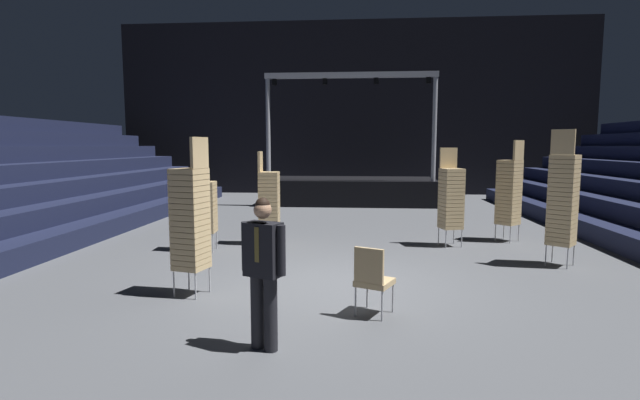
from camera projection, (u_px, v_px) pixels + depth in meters
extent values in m
cube|color=#515459|center=(338.00, 285.00, 7.95)|extent=(22.00, 30.00, 0.10)
cube|color=black|center=(352.00, 108.00, 22.34)|extent=(22.00, 0.30, 8.00)
cube|color=#191E38|center=(30.00, 250.00, 9.40)|extent=(0.75, 24.00, 0.45)
cube|color=black|center=(350.00, 191.00, 18.86)|extent=(6.55, 2.93, 0.98)
cylinder|color=#9EA0A8|center=(268.00, 129.00, 17.63)|extent=(0.16, 0.16, 3.81)
cylinder|color=#9EA0A8|center=(434.00, 128.00, 17.14)|extent=(0.16, 0.16, 3.81)
cube|color=#9EA0A8|center=(350.00, 75.00, 17.16)|extent=(6.25, 0.20, 0.20)
cylinder|color=black|center=(274.00, 82.00, 17.41)|extent=(0.18, 0.18, 0.22)
cylinder|color=black|center=(325.00, 82.00, 17.26)|extent=(0.18, 0.18, 0.22)
cylinder|color=black|center=(376.00, 81.00, 17.11)|extent=(0.18, 0.18, 0.22)
cylinder|color=black|center=(429.00, 81.00, 16.96)|extent=(0.18, 0.18, 0.22)
cylinder|color=black|center=(271.00, 314.00, 5.25)|extent=(0.15, 0.15, 0.84)
cylinder|color=black|center=(257.00, 311.00, 5.34)|extent=(0.15, 0.15, 0.84)
cube|color=silver|center=(260.00, 250.00, 5.16)|extent=(0.21, 0.16, 0.60)
cube|color=black|center=(263.00, 249.00, 5.22)|extent=(0.46, 0.37, 0.60)
cube|color=brown|center=(257.00, 245.00, 5.11)|extent=(0.06, 0.03, 0.38)
cylinder|color=black|center=(281.00, 250.00, 5.10)|extent=(0.13, 0.13, 0.55)
cylinder|color=black|center=(246.00, 246.00, 5.33)|extent=(0.13, 0.13, 0.55)
sphere|color=tan|center=(263.00, 210.00, 5.17)|extent=(0.20, 0.20, 0.20)
sphere|color=black|center=(263.00, 205.00, 5.16)|extent=(0.16, 0.16, 0.16)
cylinder|color=#B2B5BA|center=(217.00, 240.00, 10.52)|extent=(0.02, 0.02, 0.40)
cylinder|color=#B2B5BA|center=(213.00, 243.00, 10.14)|extent=(0.02, 0.02, 0.40)
cylinder|color=#B2B5BA|center=(200.00, 240.00, 10.53)|extent=(0.02, 0.02, 0.40)
cylinder|color=#B2B5BA|center=(195.00, 243.00, 10.15)|extent=(0.02, 0.02, 0.40)
cube|color=tan|center=(206.00, 230.00, 10.31)|extent=(0.47, 0.47, 0.08)
cube|color=tan|center=(206.00, 227.00, 10.30)|extent=(0.47, 0.47, 0.08)
cube|color=tan|center=(206.00, 223.00, 10.29)|extent=(0.47, 0.47, 0.08)
cube|color=tan|center=(205.00, 219.00, 10.28)|extent=(0.47, 0.47, 0.08)
cube|color=tan|center=(205.00, 215.00, 10.27)|extent=(0.47, 0.47, 0.08)
cube|color=tan|center=(205.00, 211.00, 10.26)|extent=(0.47, 0.47, 0.08)
cube|color=tan|center=(205.00, 207.00, 10.25)|extent=(0.47, 0.47, 0.08)
cube|color=tan|center=(205.00, 203.00, 10.24)|extent=(0.47, 0.47, 0.08)
cube|color=tan|center=(205.00, 199.00, 10.23)|extent=(0.47, 0.47, 0.08)
cube|color=tan|center=(205.00, 195.00, 10.22)|extent=(0.47, 0.47, 0.08)
cube|color=tan|center=(205.00, 191.00, 10.21)|extent=(0.47, 0.47, 0.08)
cube|color=tan|center=(205.00, 187.00, 10.20)|extent=(0.47, 0.47, 0.08)
cube|color=tan|center=(204.00, 183.00, 10.19)|extent=(0.47, 0.47, 0.08)
cube|color=tan|center=(195.00, 171.00, 10.16)|extent=(0.08, 0.41, 0.46)
cylinder|color=#B2B5BA|center=(279.00, 234.00, 11.18)|extent=(0.02, 0.02, 0.40)
cylinder|color=#B2B5BA|center=(277.00, 237.00, 10.80)|extent=(0.02, 0.02, 0.40)
cylinder|color=#B2B5BA|center=(263.00, 234.00, 11.20)|extent=(0.02, 0.02, 0.40)
cylinder|color=#B2B5BA|center=(260.00, 237.00, 10.82)|extent=(0.02, 0.02, 0.40)
cube|color=tan|center=(270.00, 225.00, 10.97)|extent=(0.45, 0.45, 0.08)
cube|color=tan|center=(270.00, 222.00, 10.96)|extent=(0.45, 0.45, 0.08)
cube|color=tan|center=(269.00, 218.00, 10.95)|extent=(0.45, 0.45, 0.08)
cube|color=tan|center=(269.00, 214.00, 10.94)|extent=(0.45, 0.45, 0.08)
cube|color=tan|center=(269.00, 211.00, 10.93)|extent=(0.45, 0.45, 0.08)
cube|color=tan|center=(269.00, 207.00, 10.92)|extent=(0.45, 0.45, 0.08)
cube|color=tan|center=(269.00, 203.00, 10.91)|extent=(0.45, 0.45, 0.08)
cube|color=tan|center=(269.00, 200.00, 10.91)|extent=(0.45, 0.45, 0.08)
cube|color=tan|center=(269.00, 196.00, 10.90)|extent=(0.45, 0.45, 0.08)
cube|color=tan|center=(269.00, 192.00, 10.89)|extent=(0.45, 0.45, 0.08)
cube|color=tan|center=(269.00, 189.00, 10.88)|extent=(0.45, 0.45, 0.08)
cube|color=tan|center=(269.00, 185.00, 10.87)|extent=(0.45, 0.45, 0.08)
cube|color=tan|center=(269.00, 181.00, 10.86)|extent=(0.45, 0.45, 0.08)
cube|color=tan|center=(269.00, 177.00, 10.85)|extent=(0.45, 0.45, 0.08)
cube|color=tan|center=(269.00, 174.00, 10.84)|extent=(0.45, 0.45, 0.08)
cube|color=tan|center=(260.00, 162.00, 10.82)|extent=(0.06, 0.41, 0.46)
cylinder|color=#B2B5BA|center=(552.00, 252.00, 9.30)|extent=(0.02, 0.02, 0.40)
cylinder|color=#B2B5BA|center=(574.00, 255.00, 9.05)|extent=(0.02, 0.02, 0.40)
cylinder|color=#B2B5BA|center=(546.00, 255.00, 9.03)|extent=(0.02, 0.02, 0.40)
cylinder|color=#B2B5BA|center=(567.00, 259.00, 8.77)|extent=(0.02, 0.02, 0.40)
cube|color=tan|center=(560.00, 243.00, 9.01)|extent=(0.62, 0.62, 0.08)
cube|color=tan|center=(561.00, 238.00, 9.00)|extent=(0.62, 0.62, 0.08)
cube|color=tan|center=(561.00, 234.00, 8.99)|extent=(0.62, 0.62, 0.08)
cube|color=tan|center=(561.00, 229.00, 8.98)|extent=(0.62, 0.62, 0.08)
cube|color=tan|center=(561.00, 225.00, 8.97)|extent=(0.62, 0.62, 0.08)
cube|color=tan|center=(562.00, 220.00, 8.96)|extent=(0.62, 0.62, 0.08)
cube|color=tan|center=(562.00, 216.00, 8.95)|extent=(0.62, 0.62, 0.08)
cube|color=tan|center=(562.00, 211.00, 8.94)|extent=(0.62, 0.62, 0.08)
cube|color=tan|center=(563.00, 207.00, 8.93)|extent=(0.62, 0.62, 0.08)
cube|color=tan|center=(563.00, 202.00, 8.92)|extent=(0.62, 0.62, 0.08)
cube|color=tan|center=(563.00, 198.00, 8.91)|extent=(0.62, 0.62, 0.08)
cube|color=tan|center=(563.00, 193.00, 8.90)|extent=(0.62, 0.62, 0.08)
cube|color=tan|center=(564.00, 189.00, 8.89)|extent=(0.62, 0.62, 0.08)
cube|color=tan|center=(564.00, 184.00, 8.88)|extent=(0.62, 0.62, 0.08)
cube|color=tan|center=(564.00, 180.00, 8.88)|extent=(0.62, 0.62, 0.08)
cube|color=tan|center=(564.00, 175.00, 8.87)|extent=(0.62, 0.62, 0.08)
cube|color=tan|center=(565.00, 171.00, 8.86)|extent=(0.62, 0.62, 0.08)
cube|color=tan|center=(565.00, 166.00, 8.85)|extent=(0.62, 0.62, 0.08)
cube|color=tan|center=(565.00, 161.00, 8.84)|extent=(0.62, 0.62, 0.08)
cube|color=tan|center=(565.00, 157.00, 8.83)|extent=(0.62, 0.62, 0.08)
cube|color=tan|center=(563.00, 142.00, 8.65)|extent=(0.35, 0.29, 0.46)
cylinder|color=#B2B5BA|center=(462.00, 238.00, 10.67)|extent=(0.02, 0.02, 0.40)
cylinder|color=#B2B5BA|center=(446.00, 239.00, 10.60)|extent=(0.02, 0.02, 0.40)
cylinder|color=#B2B5BA|center=(454.00, 235.00, 11.04)|extent=(0.02, 0.02, 0.40)
cylinder|color=#B2B5BA|center=(438.00, 236.00, 10.97)|extent=(0.02, 0.02, 0.40)
cube|color=tan|center=(450.00, 227.00, 10.79)|extent=(0.54, 0.54, 0.08)
cube|color=tan|center=(450.00, 223.00, 10.78)|extent=(0.54, 0.54, 0.08)
cube|color=tan|center=(451.00, 219.00, 10.77)|extent=(0.54, 0.54, 0.08)
cube|color=tan|center=(451.00, 215.00, 10.76)|extent=(0.54, 0.54, 0.08)
cube|color=tan|center=(451.00, 212.00, 10.75)|extent=(0.54, 0.54, 0.08)
cube|color=tan|center=(451.00, 208.00, 10.74)|extent=(0.54, 0.54, 0.08)
cube|color=tan|center=(451.00, 204.00, 10.73)|extent=(0.54, 0.54, 0.08)
cube|color=tan|center=(451.00, 201.00, 10.72)|extent=(0.54, 0.54, 0.08)
cube|color=tan|center=(451.00, 197.00, 10.71)|extent=(0.54, 0.54, 0.08)
cube|color=tan|center=(451.00, 193.00, 10.70)|extent=(0.54, 0.54, 0.08)
cube|color=tan|center=(451.00, 189.00, 10.69)|extent=(0.54, 0.54, 0.08)
cube|color=tan|center=(452.00, 185.00, 10.68)|extent=(0.54, 0.54, 0.08)
cube|color=tan|center=(452.00, 182.00, 10.68)|extent=(0.54, 0.54, 0.08)
cube|color=tan|center=(452.00, 178.00, 10.67)|extent=(0.54, 0.54, 0.08)
cube|color=tan|center=(452.00, 174.00, 10.66)|extent=(0.54, 0.54, 0.08)
cube|color=tan|center=(452.00, 170.00, 10.65)|extent=(0.54, 0.54, 0.08)
cube|color=tan|center=(448.00, 158.00, 10.81)|extent=(0.40, 0.16, 0.46)
cylinder|color=#B2B5BA|center=(174.00, 284.00, 7.17)|extent=(0.02, 0.02, 0.40)
cylinder|color=#B2B5BA|center=(189.00, 277.00, 7.52)|extent=(0.02, 0.02, 0.40)
cylinder|color=#B2B5BA|center=(196.00, 286.00, 7.04)|extent=(0.02, 0.02, 0.40)
cylinder|color=#B2B5BA|center=(210.00, 280.00, 7.40)|extent=(0.02, 0.02, 0.40)
cube|color=tan|center=(192.00, 266.00, 7.25)|extent=(0.54, 0.54, 0.08)
cube|color=tan|center=(191.00, 261.00, 7.24)|extent=(0.54, 0.54, 0.08)
cube|color=tan|center=(191.00, 255.00, 7.23)|extent=(0.54, 0.54, 0.08)
cube|color=tan|center=(191.00, 250.00, 7.22)|extent=(0.54, 0.54, 0.08)
cube|color=tan|center=(191.00, 244.00, 7.21)|extent=(0.54, 0.54, 0.08)
cube|color=tan|center=(191.00, 239.00, 7.21)|extent=(0.54, 0.54, 0.08)
cube|color=tan|center=(191.00, 233.00, 7.20)|extent=(0.54, 0.54, 0.08)
cube|color=tan|center=(190.00, 228.00, 7.19)|extent=(0.54, 0.54, 0.08)
cube|color=tan|center=(190.00, 222.00, 7.18)|extent=(0.54, 0.54, 0.08)
cube|color=tan|center=(190.00, 216.00, 7.17)|extent=(0.54, 0.54, 0.08)
cube|color=tan|center=(190.00, 211.00, 7.16)|extent=(0.54, 0.54, 0.08)
cube|color=tan|center=(190.00, 205.00, 7.15)|extent=(0.54, 0.54, 0.08)
cube|color=tan|center=(190.00, 200.00, 7.14)|extent=(0.54, 0.54, 0.08)
cube|color=tan|center=(189.00, 194.00, 7.13)|extent=(0.54, 0.54, 0.08)
cube|color=tan|center=(189.00, 188.00, 7.12)|extent=(0.54, 0.54, 0.08)
cube|color=tan|center=(189.00, 183.00, 7.11)|extent=(0.54, 0.54, 0.08)
cube|color=tan|center=(189.00, 177.00, 7.10)|extent=(0.54, 0.54, 0.08)
cube|color=tan|center=(189.00, 171.00, 7.09)|extent=(0.54, 0.54, 0.08)
cube|color=tan|center=(199.00, 153.00, 6.99)|extent=(0.15, 0.40, 0.46)
cylinder|color=#B2B5BA|center=(495.00, 232.00, 11.42)|extent=(0.02, 0.02, 0.40)
cylinder|color=#B2B5BA|center=(504.00, 231.00, 11.65)|extent=(0.02, 0.02, 0.40)
cylinder|color=#B2B5BA|center=(510.00, 235.00, 11.12)|extent=(0.02, 0.02, 0.40)
cylinder|color=#B2B5BA|center=(519.00, 233.00, 11.36)|extent=(0.02, 0.02, 0.40)
cube|color=tan|center=(507.00, 223.00, 11.36)|extent=(0.62, 0.62, 0.08)
cube|color=tan|center=(508.00, 219.00, 11.35)|extent=(0.62, 0.62, 0.08)
cube|color=tan|center=(508.00, 216.00, 11.34)|extent=(0.62, 0.62, 0.08)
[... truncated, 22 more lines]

